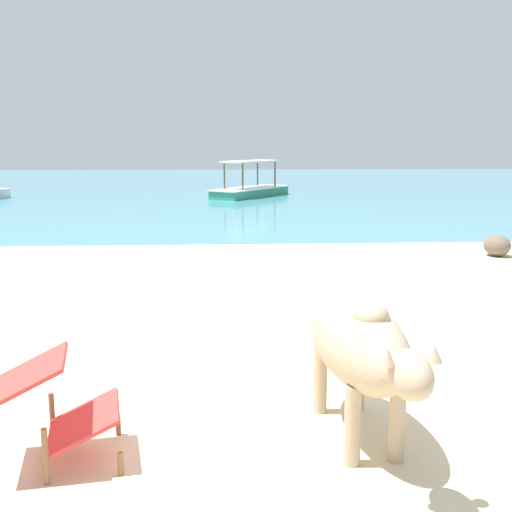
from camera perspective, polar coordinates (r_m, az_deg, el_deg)
sand_beach at (r=5.09m, az=-0.12°, el=-12.09°), size 18.00×14.00×0.04m
water_surface at (r=26.77m, az=-2.80°, el=6.21°), size 60.00×36.00×0.03m
cow at (r=4.10m, az=9.48°, el=-7.99°), size 0.65×1.75×0.98m
deck_chair_far at (r=4.03m, az=-17.89°, el=-12.62°), size 0.85×0.67×0.68m
shore_rock_medium at (r=11.39m, az=21.26°, el=0.91°), size 0.49×0.56×0.37m
boat_green at (r=22.59m, az=-0.51°, el=6.18°), size 3.09×3.65×1.29m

